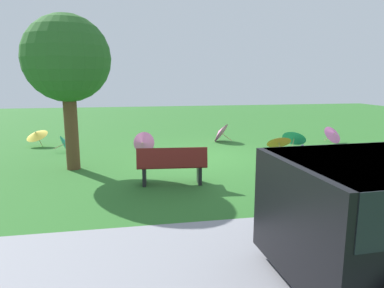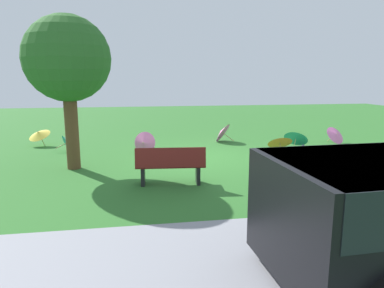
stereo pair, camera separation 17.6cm
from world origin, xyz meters
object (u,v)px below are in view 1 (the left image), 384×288
Objects in this scene: parasol_purple_1 at (268,163)px; parasol_teal_2 at (294,137)px; parasol_purple_2 at (296,152)px; parasol_pink_0 at (220,132)px; parasol_pink_2 at (143,143)px; parasol_purple_0 at (300,162)px; parasol_pink_1 at (333,134)px; parasol_teal_0 at (66,143)px; shade_tree at (67,60)px; park_bench at (172,165)px; parasol_yellow_0 at (36,134)px; parasol_orange_0 at (278,141)px; parasol_blue_1 at (376,165)px.

parasol_teal_2 reaches higher than parasol_purple_1.
parasol_pink_0 is at bearing -71.17° from parasol_purple_2.
parasol_pink_0 is 2.81m from parasol_teal_2.
parasol_teal_2 is at bearing -179.57° from parasol_pink_2.
parasol_pink_1 is (-3.52, -4.11, -0.04)m from parasol_purple_0.
parasol_teal_0 is 0.62× the size of parasol_teal_2.
parasol_purple_0 is (-5.68, 1.84, -2.52)m from shade_tree.
park_bench is 2.07× the size of parasol_purple_0.
parasol_yellow_0 is (6.75, -0.24, 0.08)m from parasol_pink_0.
parasol_purple_1 is (1.29, 2.27, -0.11)m from parasol_orange_0.
parasol_purple_0 is 0.87× the size of parasol_pink_1.
parasol_pink_1 is 7.27m from parasol_pink_2.
parasol_pink_0 reaches higher than parasol_yellow_0.
parasol_purple_1 is 2.57m from parasol_blue_1.
parasol_teal_0 is 0.74× the size of parasol_blue_1.
shade_tree reaches higher than parasol_teal_0.
parasol_pink_0 is 0.95× the size of parasol_yellow_0.
parasol_yellow_0 is at bearing -63.53° from shade_tree.
parasol_pink_1 is at bearing -161.15° from parasol_teal_2.
parasol_purple_0 is at bearing 65.29° from parasol_teal_2.
parasol_purple_0 is 1.32× the size of parasol_purple_1.
parasol_purple_1 is at bearing -15.40° from parasol_blue_1.
park_bench is 2.00× the size of parasol_orange_0.
parasol_teal_2 is (0.10, -4.04, 0.02)m from parasol_blue_1.
park_bench is 3.96m from shade_tree.
parasol_purple_2 is at bearing 64.27° from parasol_teal_2.
parasol_purple_1 reaches higher than parasol_teal_0.
parasol_purple_0 is at bearing 49.41° from parasol_pink_1.
parasol_purple_1 is 0.83× the size of parasol_purple_2.
parasol_pink_1 is at bearing -111.38° from parasol_blue_1.
parasol_blue_1 reaches higher than parasol_pink_2.
parasol_pink_2 is at bearing 5.53° from parasol_pink_1.
parasol_orange_0 is at bearing -84.27° from parasol_purple_2.
parasol_pink_2 is at bearing -42.54° from parasol_purple_0.
shade_tree is 3.56m from parasol_pink_2.
parasol_teal_0 is 2.65m from parasol_pink_2.
parasol_purple_0 is 0.80m from parasol_purple_1.
parasol_orange_0 is at bearing 44.79° from parasol_teal_2.
shade_tree is at bearing -17.97° from parasol_purple_0.
parasol_purple_1 is at bearing -6.86° from parasol_purple_0.
parasol_teal_2 is at bearing -135.21° from parasol_orange_0.
parasol_purple_2 is 2.29m from parasol_teal_2.
park_bench is 5.97m from parasol_teal_2.
shade_tree is at bearing 13.86° from parasol_pink_1.
parasol_purple_0 is 0.87× the size of parasol_blue_1.
parasol_pink_2 is (-1.96, -1.57, -2.53)m from shade_tree.
parasol_purple_2 is (-0.10, 0.98, -0.18)m from parasol_orange_0.
parasol_pink_2 is at bearing -25.17° from parasol_purple_2.
parasol_orange_0 reaches higher than parasol_teal_2.
parasol_blue_1 is (-2.36, 5.70, -0.00)m from parasol_pink_0.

